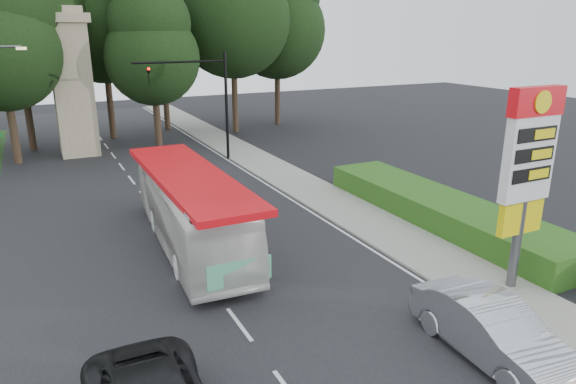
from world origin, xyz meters
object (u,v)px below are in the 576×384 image
transit_bus (191,210)px  sedan_silver (492,330)px  monument (72,82)px  gas_station_pylon (528,163)px  traffic_signal_mast (207,92)px

transit_bus → sedan_silver: transit_bus is taller
monument → transit_bus: monument is taller
sedan_silver → gas_station_pylon: bearing=36.6°
transit_bus → traffic_signal_mast: bearing=72.2°
monument → transit_bus: (2.50, -19.43, -3.57)m
gas_station_pylon → transit_bus: 12.56m
gas_station_pylon → sedan_silver: bearing=-146.1°
gas_station_pylon → traffic_signal_mast: size_ratio=0.95×
monument → transit_bus: size_ratio=0.91×
monument → sedan_silver: bearing=-76.2°
transit_bus → monument: bearing=100.6°
traffic_signal_mast → monument: bearing=142.0°
traffic_signal_mast → sedan_silver: bearing=-90.4°
traffic_signal_mast → monument: monument is taller
monument → gas_station_pylon: bearing=-68.2°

